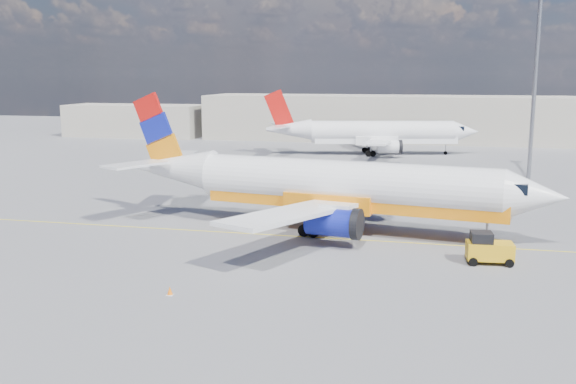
% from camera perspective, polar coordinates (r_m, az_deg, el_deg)
% --- Properties ---
extents(ground, '(240.00, 240.00, 0.00)m').
position_cam_1_polar(ground, '(45.44, -2.04, -4.77)').
color(ground, slate).
rests_on(ground, ground).
extents(taxi_line, '(70.00, 0.15, 0.01)m').
position_cam_1_polar(taxi_line, '(48.25, -1.13, -3.85)').
color(taxi_line, yellow).
rests_on(taxi_line, ground).
extents(terminal_main, '(70.00, 14.00, 8.00)m').
position_cam_1_polar(terminal_main, '(117.78, 9.84, 6.48)').
color(terminal_main, beige).
rests_on(terminal_main, ground).
extents(terminal_annex, '(26.00, 10.00, 6.00)m').
position_cam_1_polar(terminal_annex, '(127.79, -13.38, 6.21)').
color(terminal_annex, beige).
rests_on(terminal_annex, ground).
extents(main_jet, '(34.76, 27.08, 10.50)m').
position_cam_1_polar(main_jet, '(49.03, 3.97, 0.54)').
color(main_jet, white).
rests_on(main_jet, ground).
extents(second_jet, '(32.03, 24.61, 9.67)m').
position_cam_1_polar(second_jet, '(96.35, 7.76, 5.21)').
color(second_jet, white).
rests_on(second_jet, ground).
extents(gse_tug, '(2.99, 2.00, 2.04)m').
position_cam_1_polar(gse_tug, '(42.94, 17.37, -4.83)').
color(gse_tug, black).
rests_on(gse_tug, ground).
extents(traffic_cone, '(0.36, 0.36, 0.50)m').
position_cam_1_polar(traffic_cone, '(36.09, -10.46, -8.63)').
color(traffic_cone, white).
rests_on(traffic_cone, ground).
extents(floodlight_mast, '(1.57, 1.57, 21.50)m').
position_cam_1_polar(floodlight_mast, '(77.19, 21.19, 10.50)').
color(floodlight_mast, gray).
rests_on(floodlight_mast, ground).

